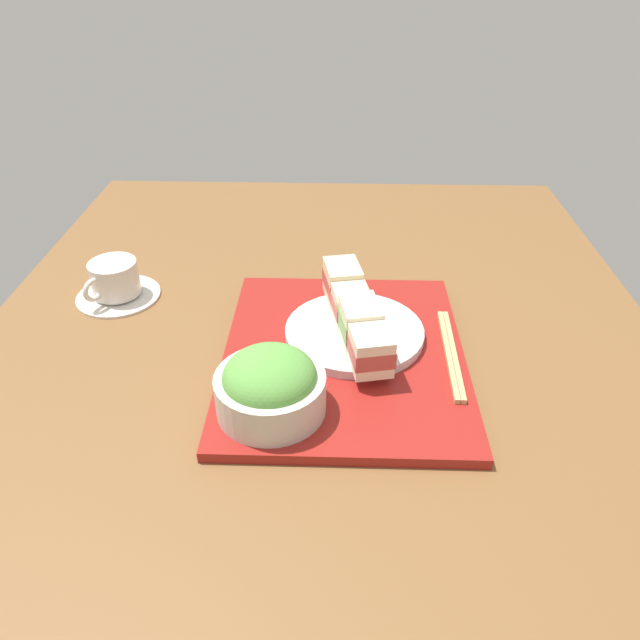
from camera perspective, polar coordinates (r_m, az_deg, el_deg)
The scene contains 10 objects.
ground_plane at distance 80.29cm, azimuth -0.40°, elevation -6.36°, with size 140.00×100.00×3.00cm, color brown.
serving_tray at distance 82.09cm, azimuth 2.28°, elevation -3.35°, with size 38.94×32.57×1.47cm, color maroon.
sandwich_plate at distance 84.06cm, azimuth 3.29°, elevation -1.19°, with size 19.46×19.46×1.34cm, color silver.
sandwich_nearmost at distance 75.66cm, azimuth 4.79°, elevation -2.70°, with size 7.38×6.27×5.23cm.
sandwich_inner_near at distance 79.84cm, azimuth 3.82°, elevation -0.22°, with size 7.64×6.36×5.79cm.
sandwich_inner_far at distance 84.57cm, azimuth 2.94°, elevation 1.59°, with size 7.60×6.39×4.85cm.
sandwich_farmost at distance 88.98cm, azimuth 2.16°, elevation 3.66°, with size 7.44×6.21×5.57cm.
salad_bowl at distance 70.48cm, azimuth -4.78°, elevation -6.25°, with size 13.14×13.14×7.97cm.
chopsticks_pair at distance 82.41cm, azimuth 12.36°, elevation -3.13°, with size 19.64×1.96×0.70cm.
coffee_cup at distance 99.89cm, azimuth -18.94°, elevation 3.39°, with size 13.15×13.15×6.20cm.
Camera 1 is at (-61.19, -2.48, 50.43)cm, focal length 33.56 mm.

